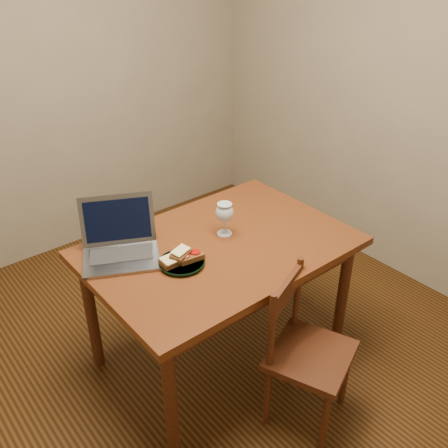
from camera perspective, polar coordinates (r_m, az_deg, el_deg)
floor at (r=2.94m, az=-2.93°, el=-15.05°), size 3.20×3.20×0.02m
back_wall at (r=3.59m, az=-19.76°, el=16.07°), size 3.20×0.02×2.60m
right_wall at (r=3.37m, az=19.77°, el=15.20°), size 0.02×3.20×2.60m
table at (r=2.54m, az=-0.50°, el=-3.96°), size 1.30×0.90×0.74m
chair at (r=2.40m, az=9.49°, el=-13.58°), size 0.48×0.47×0.40m
plate at (r=2.35m, az=-4.84°, el=-4.45°), size 0.22×0.22×0.02m
sandwich_cheese at (r=2.32m, az=-5.76°, el=-4.08°), size 0.13×0.08×0.04m
sandwich_tomato at (r=2.34m, az=-3.89°, el=-3.63°), size 0.13×0.09×0.04m
sandwich_top at (r=2.32m, az=-4.97°, el=-3.37°), size 0.12×0.10×0.03m
milk_glass at (r=2.53m, az=0.06°, el=0.58°), size 0.09×0.09×0.18m
laptop at (r=2.44m, az=-11.84°, el=-1.83°), size 0.47×0.45×0.26m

